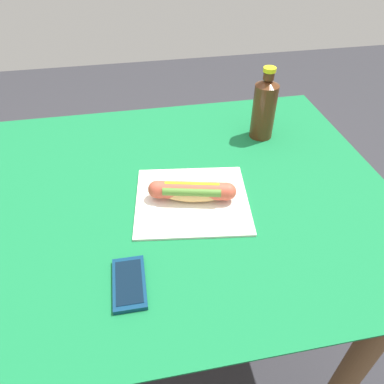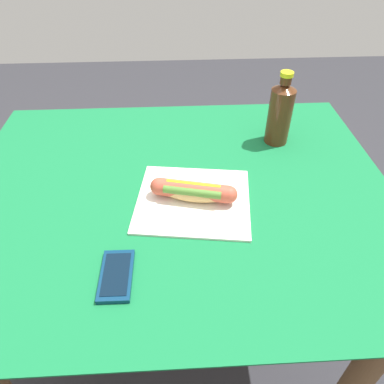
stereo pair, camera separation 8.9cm
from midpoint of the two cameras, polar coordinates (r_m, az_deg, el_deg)
The scene contains 6 objects.
ground_plane at distance 1.57m, azimuth 0.08°, elevation -21.97°, with size 6.00×6.00×0.00m, color #2D2D33.
dining_table at distance 1.04m, azimuth 0.11°, elevation -5.49°, with size 1.14×0.93×0.78m.
paper_wrapper at distance 0.91m, azimuth 2.80°, elevation -1.41°, with size 0.28×0.26×0.01m, color silver.
hot_dog at distance 0.89m, azimuth 2.86°, elevation 0.01°, with size 0.21×0.09×0.05m.
cell_phone at distance 0.76m, azimuth -8.85°, elevation -13.16°, with size 0.07×0.13×0.01m.
soda_bottle at distance 1.12m, azimuth 15.97°, elevation 11.98°, with size 0.07×0.07×0.22m.
Camera 2 is at (-0.00, 0.72, 1.39)m, focal length 33.51 mm.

